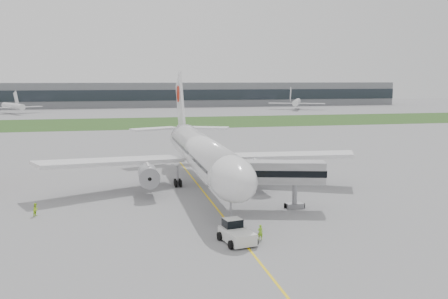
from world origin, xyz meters
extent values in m
plane|color=gray|center=(0.00, 0.00, 0.00)|extent=(600.00, 600.00, 0.00)
cube|color=#2E4D1D|center=(0.00, 120.00, 0.01)|extent=(600.00, 50.00, 0.02)
cube|color=slate|center=(0.00, 230.00, 7.00)|extent=(320.00, 22.00, 14.00)
cube|color=#20262D|center=(0.00, 219.00, 7.00)|extent=(320.00, 0.60, 6.00)
cylinder|color=white|center=(0.00, 4.00, 5.60)|extent=(5.00, 38.00, 5.00)
ellipsoid|color=white|center=(0.00, -15.50, 5.60)|extent=(5.00, 11.00, 5.00)
cube|color=black|center=(0.00, -16.50, 6.50)|extent=(3.20, 1.54, 1.14)
cone|color=white|center=(0.00, 26.00, 6.40)|extent=(5.00, 10.53, 6.16)
cube|color=white|center=(-13.00, 6.00, 4.40)|extent=(22.13, 13.52, 1.70)
cube|color=white|center=(13.00, 6.00, 4.40)|extent=(22.13, 13.52, 1.70)
cylinder|color=gray|center=(-8.00, 1.50, 3.00)|extent=(2.70, 5.20, 2.70)
cylinder|color=gray|center=(8.00, 1.50, 3.00)|extent=(2.70, 5.20, 2.70)
cube|color=white|center=(0.00, 27.50, 11.50)|extent=(0.45, 10.90, 12.76)
cylinder|color=red|center=(0.00, 28.50, 13.50)|extent=(0.60, 3.20, 3.20)
cube|color=white|center=(-5.00, 28.50, 6.80)|extent=(9.54, 6.34, 0.35)
cube|color=white|center=(5.00, 28.50, 6.80)|extent=(9.54, 6.34, 0.35)
cylinder|color=gray|center=(0.00, -15.00, 1.55)|extent=(0.24, 0.24, 3.10)
cylinder|color=black|center=(-3.20, 7.00, 0.55)|extent=(1.40, 1.10, 1.10)
cylinder|color=black|center=(3.20, 7.00, 0.55)|extent=(1.40, 1.10, 1.10)
cube|color=silver|center=(-0.69, -20.78, 0.77)|extent=(3.17, 4.72, 1.16)
cube|color=silver|center=(-0.91, -19.64, 1.74)|extent=(1.99, 1.84, 0.97)
cube|color=black|center=(-0.91, -19.64, 1.79)|extent=(2.05, 1.89, 0.82)
cylinder|color=black|center=(-2.24, -19.59, 0.44)|extent=(0.49, 0.92, 0.87)
cylinder|color=black|center=(0.33, -19.11, 0.44)|extent=(0.49, 0.92, 0.87)
cylinder|color=black|center=(-1.71, -22.44, 0.44)|extent=(0.49, 0.92, 0.87)
cylinder|color=black|center=(0.85, -21.97, 0.44)|extent=(0.49, 0.92, 0.87)
cube|color=#B4B4B7|center=(7.00, -8.81, 4.74)|extent=(13.04, 5.90, 2.74)
cube|color=black|center=(7.00, -8.81, 4.74)|extent=(13.24, 6.03, 0.82)
cube|color=#B4B4B7|center=(1.04, -8.18, 4.74)|extent=(2.37, 3.10, 3.10)
cylinder|color=gray|center=(9.76, -9.07, 1.73)|extent=(0.64, 0.64, 3.46)
cube|color=gray|center=(9.76, -9.07, 0.32)|extent=(2.44, 1.79, 0.64)
cylinder|color=black|center=(8.62, -8.76, 0.32)|extent=(0.43, 0.69, 0.64)
cylinder|color=black|center=(10.91, -9.37, 0.32)|extent=(0.43, 0.69, 0.64)
cone|color=orange|center=(-1.21, -19.60, 0.26)|extent=(0.38, 0.38, 0.53)
cone|color=orange|center=(1.35, -20.37, 0.29)|extent=(0.43, 0.43, 0.59)
imported|color=#84D022|center=(1.88, -20.26, 0.79)|extent=(0.60, 0.41, 1.58)
imported|color=#B9F028|center=(-21.97, -5.99, 0.81)|extent=(0.89, 0.97, 1.62)
camera|label=1|loc=(-12.38, -67.76, 16.43)|focal=40.00mm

